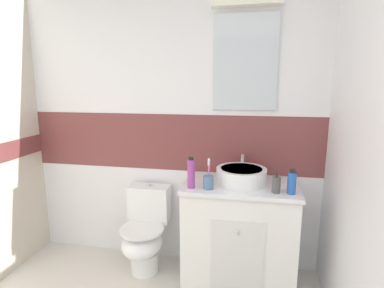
{
  "coord_description": "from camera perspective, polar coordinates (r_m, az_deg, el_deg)",
  "views": [
    {
      "loc": [
        0.69,
        -0.12,
        1.6
      ],
      "look_at": [
        0.29,
        1.94,
        1.19
      ],
      "focal_mm": 28.07,
      "sensor_mm": 36.0,
      "label": 1
    }
  ],
  "objects": [
    {
      "name": "vanity_cabinet",
      "position": [
        2.55,
        8.86,
        -16.45
      ],
      "size": [
        0.87,
        0.55,
        0.85
      ],
      "color": "white",
      "rests_on": "ground_plane"
    },
    {
      "name": "toothbrush_cup",
      "position": [
        2.22,
        3.13,
        -7.03
      ],
      "size": [
        0.08,
        0.08,
        0.23
      ],
      "color": "#4C7299",
      "rests_on": "vanity_cabinet"
    },
    {
      "name": "toilet",
      "position": [
        2.73,
        -8.92,
        -16.3
      ],
      "size": [
        0.37,
        0.5,
        0.74
      ],
      "color": "white",
      "rests_on": "ground_plane"
    },
    {
      "name": "soap_dispenser",
      "position": [
        2.22,
        15.72,
        -7.47
      ],
      "size": [
        0.06,
        0.06,
        0.15
      ],
      "color": "#4C4C51",
      "rests_on": "vanity_cabinet"
    },
    {
      "name": "wall_back_tiled",
      "position": [
        2.68,
        -3.72,
        3.86
      ],
      "size": [
        3.2,
        0.2,
        2.5
      ],
      "color": "white",
      "rests_on": "ground_plane"
    },
    {
      "name": "sink_basin",
      "position": [
        2.38,
        9.35,
        -5.83
      ],
      "size": [
        0.39,
        0.43,
        0.18
      ],
      "color": "white",
      "rests_on": "vanity_cabinet"
    },
    {
      "name": "mouthwash_bottle",
      "position": [
        2.22,
        18.42,
        -6.94
      ],
      "size": [
        0.06,
        0.06,
        0.17
      ],
      "color": "#2659B2",
      "rests_on": "vanity_cabinet"
    },
    {
      "name": "shampoo_bottle_tall",
      "position": [
        2.22,
        -0.17,
        -5.57
      ],
      "size": [
        0.05,
        0.05,
        0.23
      ],
      "color": "#993F99",
      "rests_on": "vanity_cabinet"
    }
  ]
}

